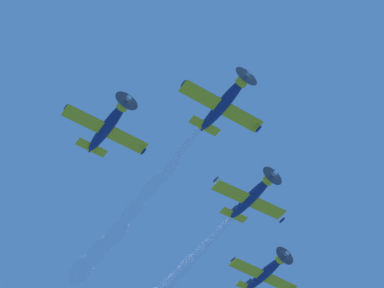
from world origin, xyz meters
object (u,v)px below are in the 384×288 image
object	(u,v)px
airplane_left_wingman	(252,196)
airplane_slot_tail	(266,273)
airplane_lead	(225,102)
airplane_right_wingman	(108,125)

from	to	relation	value
airplane_left_wingman	airplane_slot_tail	world-z (taller)	airplane_slot_tail
airplane_lead	airplane_left_wingman	size ratio (longest dim) A/B	1.00
airplane_slot_tail	airplane_left_wingman	bearing A→B (deg)	33.34
airplane_left_wingman	airplane_slot_tail	size ratio (longest dim) A/B	1.00
airplane_lead	airplane_left_wingman	bearing A→B (deg)	-151.13
airplane_lead	airplane_right_wingman	distance (m)	12.99
airplane_left_wingman	airplane_right_wingman	size ratio (longest dim) A/B	1.00
airplane_lead	airplane_slot_tail	world-z (taller)	airplane_slot_tail
airplane_lead	airplane_left_wingman	world-z (taller)	airplane_left_wingman
airplane_slot_tail	airplane_right_wingman	bearing A→B (deg)	6.13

